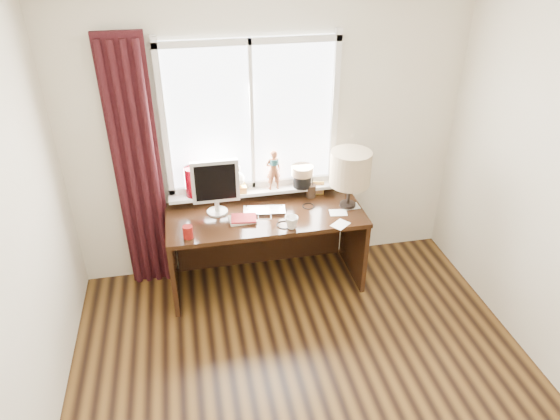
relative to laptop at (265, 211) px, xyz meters
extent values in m
cube|color=white|center=(0.10, -1.66, 1.84)|extent=(3.50, 4.00, 0.00)
cube|color=beige|center=(0.10, 0.34, 0.54)|extent=(3.50, 0.00, 2.60)
imported|color=silver|center=(0.00, 0.00, 0.00)|extent=(0.39, 0.29, 0.03)
imported|color=white|center=(0.17, -0.29, 0.04)|extent=(0.14, 0.14, 0.11)
cylinder|color=maroon|center=(-0.67, -0.27, 0.04)|extent=(0.08, 0.08, 0.10)
cube|color=white|center=(-0.05, 0.33, 0.74)|extent=(1.40, 0.02, 1.30)
cube|color=silver|center=(-0.05, 0.30, 0.11)|extent=(1.50, 0.05, 0.05)
cube|color=silver|center=(-0.05, 0.30, 1.36)|extent=(1.50, 0.05, 0.05)
cube|color=silver|center=(-0.77, 0.30, 0.74)|extent=(0.05, 0.05, 1.40)
cube|color=silver|center=(0.68, 0.30, 0.74)|extent=(0.05, 0.05, 1.40)
cube|color=silver|center=(-0.05, 0.30, 0.74)|extent=(0.03, 0.05, 1.30)
cube|color=silver|center=(-0.05, 0.25, 0.07)|extent=(1.52, 0.18, 0.03)
cylinder|color=#600009|center=(-0.58, 0.25, 0.22)|extent=(0.15, 0.15, 0.26)
cube|color=gold|center=(-0.20, 0.23, 0.12)|extent=(0.15, 0.12, 0.06)
sphere|color=beige|center=(-0.20, 0.23, 0.21)|extent=(0.13, 0.13, 0.13)
sphere|color=beige|center=(-0.20, 0.23, 0.31)|extent=(0.07, 0.07, 0.07)
imported|color=brown|center=(0.13, 0.23, 0.27)|extent=(0.14, 0.10, 0.38)
cylinder|color=#1E4C51|center=(0.13, 0.22, 0.36)|extent=(0.09, 0.09, 0.05)
cylinder|color=black|center=(0.38, 0.22, 0.15)|extent=(0.16, 0.16, 0.12)
cylinder|color=#8C6B4C|center=(0.38, 0.22, 0.25)|extent=(0.20, 0.20, 0.08)
cube|color=black|center=(-1.03, 0.26, 0.36)|extent=(0.38, 0.05, 2.25)
cylinder|color=black|center=(-1.17, 0.23, 0.34)|extent=(0.06, 0.06, 2.20)
cylinder|color=black|center=(-1.08, 0.23, 0.34)|extent=(0.06, 0.06, 2.20)
cylinder|color=black|center=(-0.99, 0.23, 0.34)|extent=(0.06, 0.06, 2.20)
cylinder|color=black|center=(-0.90, 0.23, 0.34)|extent=(0.06, 0.06, 2.20)
cube|color=black|center=(0.00, -0.03, -0.03)|extent=(1.70, 0.70, 0.04)
cube|color=black|center=(-0.83, -0.03, -0.41)|extent=(0.04, 0.64, 0.71)
cube|color=black|center=(0.83, -0.03, -0.41)|extent=(0.04, 0.64, 0.71)
cube|color=black|center=(0.00, 0.31, -0.41)|extent=(1.60, 0.03, 0.71)
cylinder|color=beige|center=(-0.40, 0.08, -0.01)|extent=(0.18, 0.18, 0.01)
cylinder|color=beige|center=(-0.40, 0.08, 0.05)|extent=(0.04, 0.04, 0.10)
cube|color=beige|center=(-0.40, 0.08, 0.29)|extent=(0.40, 0.04, 0.38)
cube|color=black|center=(-0.40, 0.05, 0.29)|extent=(0.34, 0.01, 0.32)
cube|color=beige|center=(-0.21, -0.10, -0.01)|extent=(0.23, 0.17, 0.02)
cube|color=maroon|center=(-0.20, -0.11, 0.01)|extent=(0.23, 0.17, 0.01)
cylinder|color=black|center=(0.46, 0.19, 0.05)|extent=(0.09, 0.09, 0.12)
cylinder|color=black|center=(0.44, 0.20, 0.10)|extent=(0.01, 0.01, 0.22)
cylinder|color=black|center=(0.47, 0.18, 0.08)|extent=(0.01, 0.01, 0.19)
cylinder|color=black|center=(0.46, 0.20, 0.11)|extent=(0.01, 0.01, 0.25)
cylinder|color=black|center=(0.48, 0.20, 0.07)|extent=(0.01, 0.01, 0.17)
cube|color=gold|center=(0.54, 0.22, 0.05)|extent=(0.10, 0.03, 0.13)
cube|color=#996633|center=(0.54, 0.20, 0.05)|extent=(0.07, 0.02, 0.10)
cylinder|color=black|center=(0.74, -0.04, 0.00)|extent=(0.14, 0.14, 0.03)
cylinder|color=black|center=(0.74, -0.04, 0.13)|extent=(0.03, 0.03, 0.22)
cylinder|color=#CAAB88|center=(0.74, -0.04, 0.36)|extent=(0.35, 0.35, 0.30)
cube|color=white|center=(0.62, -0.14, -0.01)|extent=(0.17, 0.13, 0.00)
cube|color=white|center=(0.76, -0.06, -0.01)|extent=(0.15, 0.12, 0.00)
cube|color=white|center=(0.58, -0.33, -0.01)|extent=(0.19, 0.18, 0.00)
torus|color=black|center=(0.12, -0.24, -0.01)|extent=(0.17, 0.17, 0.01)
torus|color=black|center=(0.39, 0.02, -0.01)|extent=(0.15, 0.15, 0.01)
torus|color=black|center=(0.14, 0.00, -0.01)|extent=(0.11, 0.11, 0.01)
camera|label=1|loc=(-0.61, -3.67, 2.20)|focal=32.00mm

